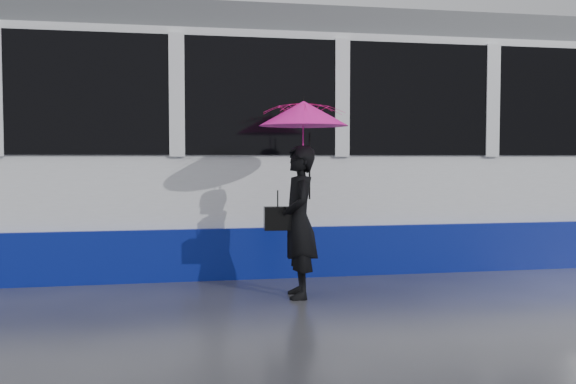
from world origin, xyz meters
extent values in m
plane|color=#2A2A2F|center=(0.00, 0.00, 0.00)|extent=(90.00, 90.00, 0.00)
cube|color=#3F3D38|center=(0.00, 1.78, 0.01)|extent=(34.00, 0.07, 0.02)
cube|color=#3F3D38|center=(0.00, 3.22, 0.01)|extent=(34.00, 0.07, 0.02)
cube|color=white|center=(-0.44, 2.50, 1.52)|extent=(24.00, 2.40, 2.95)
cube|color=navy|center=(-0.44, 2.50, 0.31)|extent=(24.00, 2.56, 0.62)
cube|color=black|center=(-0.44, 2.50, 2.20)|extent=(23.00, 2.48, 1.40)
cube|color=#4E5155|center=(-0.44, 2.50, 3.17)|extent=(23.60, 2.20, 0.35)
imported|color=black|center=(0.29, 0.16, 0.80)|extent=(0.41, 0.60, 1.59)
imported|color=#EC138C|center=(0.34, 0.16, 1.68)|extent=(0.91, 0.92, 0.80)
cone|color=#EC138C|center=(0.34, 0.16, 1.93)|extent=(0.98, 0.98, 0.26)
cylinder|color=black|center=(0.34, 0.16, 2.07)|extent=(0.01, 0.01, 0.06)
cylinder|color=black|center=(0.41, 0.18, 1.38)|extent=(0.02, 0.02, 0.70)
cube|color=black|center=(0.07, 0.18, 0.83)|extent=(0.29, 0.14, 0.25)
cylinder|color=black|center=(0.07, 0.18, 1.05)|extent=(0.01, 0.01, 0.18)
camera|label=1|loc=(-1.06, -6.38, 1.46)|focal=40.00mm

